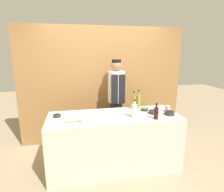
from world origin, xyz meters
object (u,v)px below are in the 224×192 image
sauce_bowl_white (153,112)px  bottle_wine (156,113)px  bottle_vinegar (134,102)px  wooden_spoon (76,121)px  sauce_bowl_green (144,109)px  bottle_clear (134,110)px  cutting_board (106,116)px  sauce_bowl_yellow (169,113)px  cup_steel (167,109)px  bottle_oil (138,101)px  chef_center (116,100)px  sauce_bowl_red (57,116)px

sauce_bowl_white → bottle_wine: size_ratio=0.67×
bottle_vinegar → wooden_spoon: bottle_vinegar is taller
wooden_spoon → sauce_bowl_green: bearing=15.2°
bottle_clear → cutting_board: bearing=163.3°
sauce_bowl_yellow → cup_steel: bearing=73.3°
bottle_wine → cutting_board: bearing=159.6°
bottle_oil → wooden_spoon: 1.22m
bottle_vinegar → chef_center: (-0.20, 0.49, -0.07)m
cutting_board → bottle_vinegar: bottle_vinegar is taller
sauce_bowl_green → chef_center: size_ratio=0.07×
sauce_bowl_white → sauce_bowl_green: (-0.09, 0.18, -0.00)m
bottle_wine → wooden_spoon: bottle_wine is taller
bottle_wine → bottle_oil: (-0.07, 0.59, 0.03)m
sauce_bowl_white → bottle_clear: (-0.37, -0.10, 0.08)m
bottle_vinegar → wooden_spoon: 1.12m
wooden_spoon → chef_center: bearing=49.1°
bottle_wine → wooden_spoon: 1.20m
bottle_oil → sauce_bowl_green: bearing=-71.9°
sauce_bowl_white → bottle_clear: 0.39m
bottle_clear → cup_steel: size_ratio=2.75×
wooden_spoon → chef_center: (0.82, 0.94, 0.04)m
cutting_board → bottle_oil: size_ratio=1.07×
bottle_oil → wooden_spoon: (-1.12, -0.48, -0.12)m
bottle_vinegar → chef_center: chef_center is taller
bottle_vinegar → cutting_board: bearing=-151.5°
sauce_bowl_white → cutting_board: 0.78m
bottle_wine → cup_steel: size_ratio=2.41×
sauce_bowl_yellow → bottle_vinegar: (-0.46, 0.43, 0.09)m
cutting_board → cup_steel: size_ratio=3.47×
sauce_bowl_yellow → chef_center: size_ratio=0.09×
sauce_bowl_yellow → sauce_bowl_green: 0.43m
sauce_bowl_red → bottle_wine: (1.47, -0.39, 0.07)m
sauce_bowl_white → chef_center: bearing=118.7°
bottle_vinegar → sauce_bowl_yellow: bearing=-42.8°
bottle_vinegar → cup_steel: (0.51, -0.26, -0.07)m
sauce_bowl_green → chef_center: chef_center is taller
sauce_bowl_white → bottle_vinegar: size_ratio=0.51×
sauce_bowl_green → cup_steel: (0.36, -0.13, 0.03)m
sauce_bowl_white → bottle_vinegar: (-0.24, 0.31, 0.10)m
bottle_wine → chef_center: size_ratio=0.14×
cutting_board → bottle_clear: bearing=-16.7°
sauce_bowl_yellow → bottle_clear: bearing=179.0°
bottle_vinegar → chef_center: bearing=112.4°
sauce_bowl_yellow → bottle_vinegar: bearing=137.2°
sauce_bowl_white → sauce_bowl_yellow: sauce_bowl_yellow is taller
sauce_bowl_red → bottle_oil: 1.42m
sauce_bowl_yellow → sauce_bowl_red: bearing=171.7°
bottle_clear → chef_center: chef_center is taller
cutting_board → bottle_wine: bearing=-20.4°
sauce_bowl_white → cutting_board: sauce_bowl_white is taller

